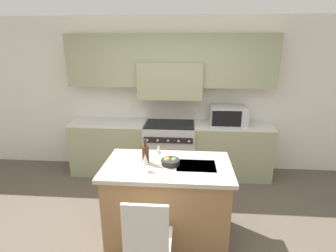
{
  "coord_description": "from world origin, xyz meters",
  "views": [
    {
      "loc": [
        0.31,
        -2.45,
        2.2
      ],
      "look_at": [
        0.05,
        0.89,
        1.18
      ],
      "focal_mm": 28.0,
      "sensor_mm": 36.0,
      "label": 1
    }
  ],
  "objects": [
    {
      "name": "fruit_bowl",
      "position": [
        0.13,
        0.23,
        0.97
      ],
      "size": [
        0.21,
        0.21,
        0.09
      ],
      "color": "black",
      "rests_on": "kitchen_island"
    },
    {
      "name": "range_stove",
      "position": [
        -0.0,
        1.84,
        0.47
      ],
      "size": [
        0.86,
        0.7,
        0.93
      ],
      "color": "#B7B7BC",
      "rests_on": "ground_plane"
    },
    {
      "name": "ground_plane",
      "position": [
        0.0,
        0.0,
        0.0
      ],
      "size": [
        10.0,
        10.0,
        0.0
      ],
      "primitive_type": "plane",
      "color": "brown"
    },
    {
      "name": "back_cabinetry",
      "position": [
        0.0,
        2.12,
        1.59
      ],
      "size": [
        10.0,
        0.46,
        2.7
      ],
      "color": "silver",
      "rests_on": "ground_plane"
    },
    {
      "name": "wine_glass_far",
      "position": [
        -0.02,
        0.35,
        1.06
      ],
      "size": [
        0.06,
        0.06,
        0.19
      ],
      "color": "white",
      "rests_on": "kitchen_island"
    },
    {
      "name": "wine_glass_near",
      "position": [
        -0.13,
        0.06,
        1.06
      ],
      "size": [
        0.06,
        0.06,
        0.19
      ],
      "color": "white",
      "rests_on": "kitchen_island"
    },
    {
      "name": "wine_bottle",
      "position": [
        -0.16,
        0.26,
        1.04
      ],
      "size": [
        0.08,
        0.08,
        0.28
      ],
      "color": "#422314",
      "rests_on": "kitchen_island"
    },
    {
      "name": "back_counter",
      "position": [
        0.0,
        1.87,
        0.47
      ],
      "size": [
        3.45,
        0.62,
        0.94
      ],
      "color": "gray",
      "rests_on": "ground_plane"
    },
    {
      "name": "island_chair",
      "position": [
        -0.03,
        -0.52,
        0.54
      ],
      "size": [
        0.42,
        0.4,
        0.97
      ],
      "color": "beige",
      "rests_on": "ground_plane"
    },
    {
      "name": "kitchen_island",
      "position": [
        0.09,
        0.23,
        0.47
      ],
      "size": [
        1.43,
        0.84,
        0.93
      ],
      "color": "olive",
      "rests_on": "ground_plane"
    },
    {
      "name": "microwave",
      "position": [
        0.98,
        1.86,
        1.09
      ],
      "size": [
        0.6,
        0.45,
        0.31
      ],
      "color": "#B7B7BC",
      "rests_on": "back_counter"
    }
  ]
}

